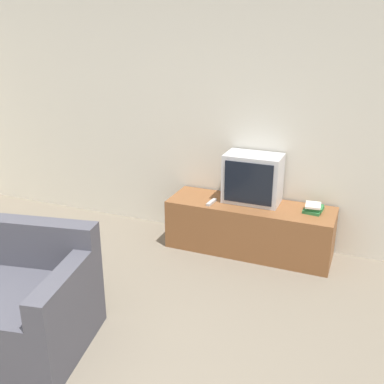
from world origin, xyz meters
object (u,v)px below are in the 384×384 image
(tv_stand, at_px, (249,228))
(television, at_px, (253,178))
(book_stack, at_px, (314,208))
(remote_on_stand, at_px, (211,202))

(tv_stand, bearing_deg, television, 97.68)
(book_stack, bearing_deg, remote_on_stand, -170.00)
(book_stack, height_order, remote_on_stand, book_stack)
(tv_stand, relative_size, remote_on_stand, 9.08)
(tv_stand, distance_m, television, 0.50)
(television, distance_m, book_stack, 0.65)
(tv_stand, xyz_separation_m, book_stack, (0.60, 0.05, 0.29))
(tv_stand, xyz_separation_m, remote_on_stand, (-0.37, -0.12, 0.26))
(tv_stand, bearing_deg, book_stack, 4.95)
(tv_stand, height_order, book_stack, book_stack)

